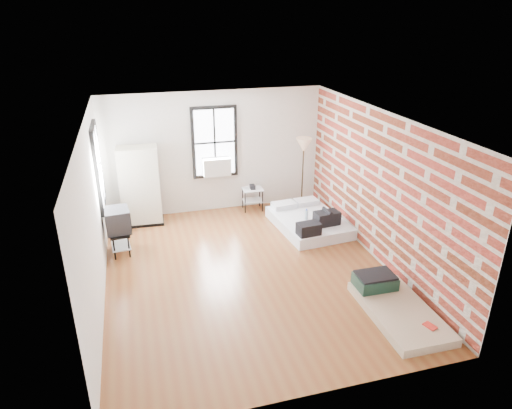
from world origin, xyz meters
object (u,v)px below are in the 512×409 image
object	(u,v)px
mattress_main	(309,221)
side_table	(252,193)
floor_lamp	(304,148)
mattress_bare	(393,304)
wardrobe	(140,186)
tv_stand	(118,222)

from	to	relation	value
mattress_main	side_table	distance (m)	1.62
side_table	mattress_main	bearing A→B (deg)	-54.52
floor_lamp	side_table	bearing A→B (deg)	176.71
side_table	floor_lamp	distance (m)	1.59
side_table	floor_lamp	xyz separation A→B (m)	(1.22, -0.07, 1.02)
mattress_bare	wardrobe	bearing A→B (deg)	130.82
mattress_bare	side_table	world-z (taller)	side_table
mattress_bare	wardrobe	distance (m)	5.75
mattress_bare	floor_lamp	world-z (taller)	floor_lamp
wardrobe	floor_lamp	bearing A→B (deg)	2.88
mattress_main	tv_stand	bearing A→B (deg)	174.78
mattress_bare	floor_lamp	bearing A→B (deg)	89.51
wardrobe	floor_lamp	size ratio (longest dim) A/B	1.05
wardrobe	tv_stand	xyz separation A→B (m)	(-0.49, -1.25, -0.22)
floor_lamp	mattress_main	bearing A→B (deg)	-103.26
mattress_bare	mattress_main	bearing A→B (deg)	94.25
mattress_bare	wardrobe	size ratio (longest dim) A/B	1.01
mattress_bare	side_table	distance (m)	4.59
mattress_bare	tv_stand	bearing A→B (deg)	143.90
side_table	tv_stand	xyz separation A→B (m)	(-3.03, -1.32, 0.24)
side_table	floor_lamp	world-z (taller)	floor_lamp
mattress_main	tv_stand	xyz separation A→B (m)	(-3.96, -0.02, 0.49)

